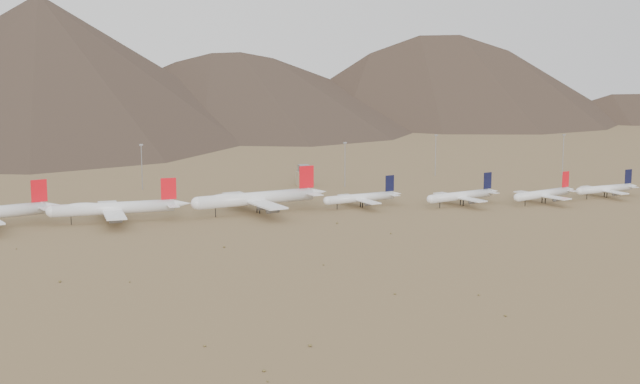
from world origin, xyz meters
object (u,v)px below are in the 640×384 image
object	(u,v)px
widebody_east	(257,198)
control_tower	(304,176)
widebody_centre	(115,208)
narrowbody_a	(362,198)
narrowbody_b	(463,196)

from	to	relation	value
widebody_east	control_tower	bearing A→B (deg)	48.14
widebody_centre	narrowbody_a	distance (m)	120.50
narrowbody_a	control_tower	world-z (taller)	narrowbody_a
control_tower	widebody_east	bearing A→B (deg)	-119.05
narrowbody_b	widebody_east	bearing A→B (deg)	159.17
widebody_east	widebody_centre	bearing A→B (deg)	171.56
widebody_centre	narrowbody_a	bearing A→B (deg)	1.26
widebody_east	narrowbody_b	world-z (taller)	widebody_east
narrowbody_b	control_tower	world-z (taller)	narrowbody_b
control_tower	narrowbody_b	bearing A→B (deg)	-56.41
widebody_centre	narrowbody_a	xyz separation A→B (m)	(120.27, 7.17, -1.77)
widebody_east	narrowbody_b	bearing A→B (deg)	-16.62
widebody_centre	widebody_east	xyz separation A→B (m)	(66.39, 5.08, 0.68)
widebody_centre	narrowbody_b	world-z (taller)	widebody_centre
widebody_centre	control_tower	distance (m)	141.28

